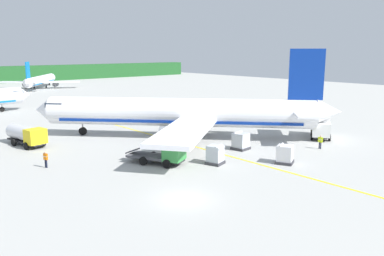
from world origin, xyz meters
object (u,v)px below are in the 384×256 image
object	(u,v)px
service_truck_fuel	(26,135)
crew_loader_left	(320,141)
cargo_container_mid	(285,154)
airliner_far_taxiway	(40,80)
airliner_foreground	(183,113)
crew_marshaller	(46,158)
cargo_container_far	(215,155)
service_truck_baggage	(321,126)
service_truck_catering	(165,154)
cargo_container_near	(241,141)

from	to	relation	value
service_truck_fuel	crew_loader_left	bearing A→B (deg)	-43.90
service_truck_fuel	cargo_container_mid	bearing A→B (deg)	-55.75
airliner_far_taxiway	service_truck_fuel	world-z (taller)	airliner_far_taxiway
service_truck_fuel	cargo_container_mid	xyz separation A→B (m)	(17.64, -25.90, -0.42)
airliner_foreground	service_truck_fuel	xyz separation A→B (m)	(-17.65, 9.39, -1.99)
crew_marshaller	cargo_container_mid	bearing A→B (deg)	-37.69
service_truck_fuel	cargo_container_far	distance (m)	24.46
airliner_foreground	crew_loader_left	distance (m)	17.94
service_truck_fuel	service_truck_baggage	size ratio (longest dim) A/B	1.16
cargo_container_far	crew_loader_left	xyz separation A→B (m)	(14.02, -3.77, -0.03)
airliner_foreground	cargo_container_far	bearing A→B (deg)	-115.32
service_truck_fuel	service_truck_baggage	world-z (taller)	service_truck_baggage
cargo_container_far	service_truck_catering	bearing A→B (deg)	140.72
service_truck_fuel	cargo_container_near	bearing A→B (deg)	-45.40
service_truck_fuel	cargo_container_mid	size ratio (longest dim) A/B	2.99
cargo_container_far	crew_marshaller	bearing A→B (deg)	143.00
airliner_foreground	service_truck_baggage	xyz separation A→B (m)	(13.97, -12.39, -1.77)
crew_marshaller	cargo_container_far	bearing A→B (deg)	-37.00
service_truck_catering	service_truck_fuel	bearing A→B (deg)	113.90
service_truck_baggage	cargo_container_near	xyz separation A→B (m)	(-13.00, 2.88, -0.61)
airliner_foreground	service_truck_fuel	distance (m)	20.09
cargo_container_near	service_truck_baggage	bearing A→B (deg)	-12.51
airliner_foreground	crew_loader_left	bearing A→B (deg)	-61.85
service_truck_baggage	crew_marshaller	xyz separation A→B (m)	(-33.38, 10.85, -0.62)
service_truck_catering	airliner_foreground	bearing A→B (deg)	41.59
cargo_container_near	service_truck_catering	bearing A→B (deg)	175.15
airliner_foreground	cargo_container_near	xyz separation A→B (m)	(0.98, -9.50, -2.39)
cargo_container_near	crew_marshaller	xyz separation A→B (m)	(-20.38, 7.97, -0.01)
airliner_far_taxiway	cargo_container_near	xyz separation A→B (m)	(-11.16, -94.65, -1.44)
service_truck_catering	airliner_far_taxiway	bearing A→B (deg)	76.90
airliner_foreground	crew_loader_left	world-z (taller)	airliner_foreground
service_truck_fuel	airliner_foreground	bearing A→B (deg)	-28.00
airliner_foreground	cargo_container_mid	distance (m)	16.69
cargo_container_near	crew_marshaller	size ratio (longest dim) A/B	1.26
service_truck_fuel	service_truck_baggage	distance (m)	38.40
service_truck_baggage	cargo_container_mid	world-z (taller)	service_truck_baggage
airliner_far_taxiway	service_truck_fuel	xyz separation A→B (m)	(-29.79, -75.77, -1.05)
cargo_container_near	cargo_container_mid	distance (m)	7.08
service_truck_baggage	service_truck_catering	bearing A→B (deg)	170.90
service_truck_baggage	crew_loader_left	xyz separation A→B (m)	(-5.58, -3.29, -0.65)
cargo_container_mid	crew_loader_left	size ratio (longest dim) A/B	1.41
service_truck_fuel	crew_marshaller	xyz separation A→B (m)	(-1.75, -10.92, -0.40)
cargo_container_mid	cargo_container_far	bearing A→B (deg)	140.67
airliner_foreground	cargo_container_near	bearing A→B (deg)	-84.13
service_truck_fuel	crew_loader_left	distance (m)	36.15
airliner_far_taxiway	cargo_container_far	world-z (taller)	airliner_far_taxiway
cargo_container_near	cargo_container_far	size ratio (longest dim) A/B	1.01
service_truck_catering	cargo_container_mid	distance (m)	12.50
cargo_container_mid	crew_loader_left	distance (m)	8.44
airliner_foreground	airliner_far_taxiway	world-z (taller)	airliner_foreground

